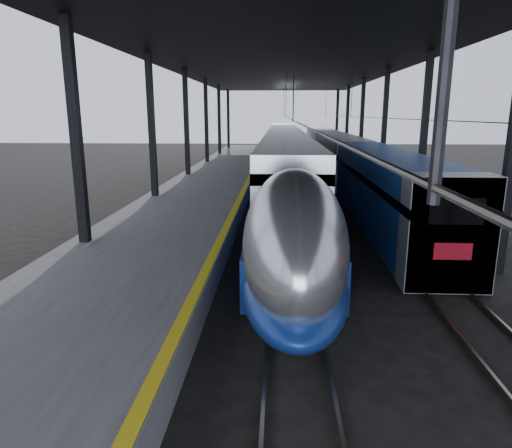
{
  "coord_description": "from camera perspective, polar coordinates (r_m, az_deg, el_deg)",
  "views": [
    {
      "loc": [
        1.54,
        -11.36,
        5.71
      ],
      "look_at": [
        0.76,
        3.98,
        2.0
      ],
      "focal_mm": 32.0,
      "sensor_mm": 36.0,
      "label": 1
    }
  ],
  "objects": [
    {
      "name": "tgv_train",
      "position": [
        40.36,
        3.59,
        8.33
      ],
      "size": [
        3.03,
        65.2,
        4.34
      ],
      "color": "#B7B9BE",
      "rests_on": "ground"
    },
    {
      "name": "canopy",
      "position": [
        31.55,
        3.78,
        19.75
      ],
      "size": [
        18.0,
        75.0,
        9.47
      ],
      "color": "black",
      "rests_on": "ground"
    },
    {
      "name": "second_train",
      "position": [
        41.8,
        10.52,
        8.21
      ],
      "size": [
        2.81,
        56.05,
        3.87
      ],
      "color": "navy",
      "rests_on": "ground"
    },
    {
      "name": "yellow_strip",
      "position": [
        31.79,
        -1.16,
        5.07
      ],
      "size": [
        0.3,
        80.0,
        0.01
      ],
      "primitive_type": "cube",
      "color": "gold",
      "rests_on": "platform"
    },
    {
      "name": "platform",
      "position": [
        32.19,
        -6.15,
        4.19
      ],
      "size": [
        6.0,
        80.0,
        1.0
      ],
      "primitive_type": "cube",
      "color": "#4C4C4F",
      "rests_on": "ground"
    },
    {
      "name": "ground",
      "position": [
        12.81,
        -4.4,
        -12.94
      ],
      "size": [
        160.0,
        160.0,
        0.0
      ],
      "primitive_type": "plane",
      "color": "black",
      "rests_on": "ground"
    },
    {
      "name": "rails",
      "position": [
        32.0,
        8.19,
        3.31
      ],
      "size": [
        6.52,
        80.0,
        0.16
      ],
      "color": "slate",
      "rests_on": "ground"
    }
  ]
}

